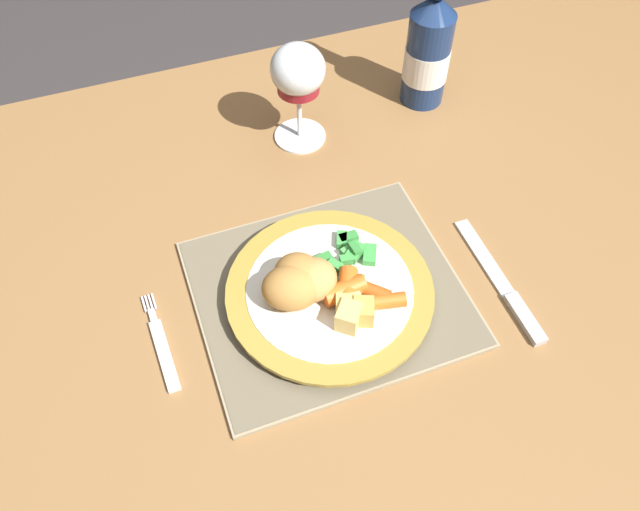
% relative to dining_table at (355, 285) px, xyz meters
% --- Properties ---
extents(ground_plane, '(6.00, 6.00, 0.00)m').
position_rel_dining_table_xyz_m(ground_plane, '(0.00, 0.00, -0.66)').
color(ground_plane, '#383333').
extents(dining_table, '(1.57, 0.90, 0.74)m').
position_rel_dining_table_xyz_m(dining_table, '(0.00, 0.00, 0.00)').
color(dining_table, olive).
rests_on(dining_table, ground).
extents(placemat, '(0.31, 0.27, 0.01)m').
position_rel_dining_table_xyz_m(placemat, '(-0.06, -0.05, 0.08)').
color(placemat, gray).
rests_on(placemat, dining_table).
extents(dinner_plate, '(0.24, 0.24, 0.02)m').
position_rel_dining_table_xyz_m(dinner_plate, '(-0.06, -0.06, 0.10)').
color(dinner_plate, silver).
rests_on(dinner_plate, placemat).
extents(breaded_croquettes, '(0.10, 0.09, 0.05)m').
position_rel_dining_table_xyz_m(breaded_croquettes, '(-0.10, -0.05, 0.13)').
color(breaded_croquettes, tan).
rests_on(breaded_croquettes, dinner_plate).
extents(green_beans_pile, '(0.08, 0.10, 0.02)m').
position_rel_dining_table_xyz_m(green_beans_pile, '(-0.03, -0.03, 0.11)').
color(green_beans_pile, '#338438').
rests_on(green_beans_pile, dinner_plate).
extents(glazed_carrots, '(0.09, 0.07, 0.02)m').
position_rel_dining_table_xyz_m(glazed_carrots, '(-0.04, -0.08, 0.12)').
color(glazed_carrots, orange).
rests_on(glazed_carrots, dinner_plate).
extents(fork, '(0.02, 0.13, 0.01)m').
position_rel_dining_table_xyz_m(fork, '(-0.26, -0.06, 0.08)').
color(fork, silver).
rests_on(fork, dining_table).
extents(table_knife, '(0.02, 0.19, 0.01)m').
position_rel_dining_table_xyz_m(table_knife, '(0.14, -0.12, 0.08)').
color(table_knife, silver).
rests_on(table_knife, dining_table).
extents(wine_glass, '(0.08, 0.08, 0.15)m').
position_rel_dining_table_xyz_m(wine_glass, '(-0.00, 0.22, 0.19)').
color(wine_glass, silver).
rests_on(wine_glass, dining_table).
extents(bottle, '(0.07, 0.07, 0.25)m').
position_rel_dining_table_xyz_m(bottle, '(0.21, 0.24, 0.17)').
color(bottle, navy).
rests_on(bottle, dining_table).
extents(roast_potatoes, '(0.05, 0.05, 0.03)m').
position_rel_dining_table_xyz_m(roast_potatoes, '(-0.05, -0.11, 0.12)').
color(roast_potatoes, '#E5BC66').
rests_on(roast_potatoes, dinner_plate).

